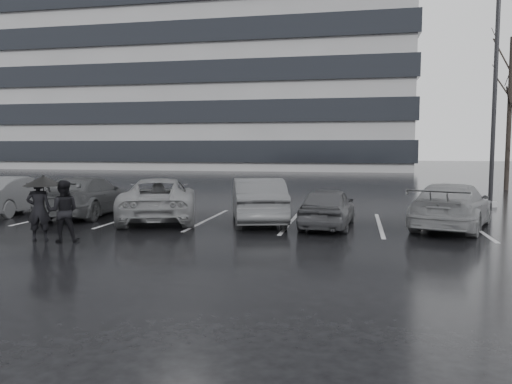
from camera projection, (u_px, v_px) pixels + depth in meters
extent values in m
plane|color=black|center=(258.00, 235.00, 13.81)|extent=(160.00, 160.00, 0.00)
cube|color=gray|center=(162.00, 56.00, 63.74)|extent=(60.00, 25.00, 28.00)
cube|color=black|center=(163.00, 150.00, 64.82)|extent=(60.60, 25.60, 2.20)
cube|color=black|center=(163.00, 119.00, 64.46)|extent=(60.60, 25.60, 2.20)
cube|color=black|center=(162.00, 88.00, 64.10)|extent=(60.60, 25.60, 2.20)
cube|color=black|center=(162.00, 56.00, 63.74)|extent=(60.60, 25.60, 2.20)
cube|color=black|center=(161.00, 24.00, 63.39)|extent=(60.60, 25.60, 2.20)
imported|color=black|center=(328.00, 207.00, 15.09)|extent=(1.71, 3.70, 1.23)
imported|color=#29292C|center=(258.00, 200.00, 16.02)|extent=(2.66, 4.63, 1.44)
imported|color=#515153|center=(159.00, 199.00, 16.59)|extent=(3.80, 5.52, 1.40)
imported|color=black|center=(87.00, 196.00, 17.61)|extent=(2.32, 4.91, 1.39)
imported|color=#29292C|center=(13.00, 195.00, 18.20)|extent=(1.70, 4.24, 1.37)
imported|color=#515153|center=(452.00, 206.00, 14.88)|extent=(3.33, 5.05, 1.36)
imported|color=black|center=(39.00, 210.00, 12.86)|extent=(0.70, 0.59, 1.63)
imported|color=black|center=(63.00, 211.00, 12.76)|extent=(0.94, 0.85, 1.58)
cylinder|color=black|center=(45.00, 213.00, 12.87)|extent=(0.02, 0.02, 1.47)
cone|color=black|center=(43.00, 181.00, 12.80)|extent=(1.01, 1.01, 0.26)
sphere|color=black|center=(43.00, 176.00, 12.78)|extent=(0.05, 0.05, 0.05)
cylinder|color=gray|center=(490.00, 204.00, 20.35)|extent=(0.53, 0.53, 0.21)
cylinder|color=black|center=(495.00, 88.00, 19.93)|extent=(0.17, 0.17, 9.56)
cube|color=#B0AFB2|center=(57.00, 215.00, 17.78)|extent=(0.12, 5.00, 0.00)
cube|color=#B0AFB2|center=(130.00, 217.00, 17.23)|extent=(0.12, 5.00, 0.00)
cube|color=#B0AFB2|center=(208.00, 220.00, 16.68)|extent=(0.12, 5.00, 0.00)
cube|color=#B0AFB2|center=(291.00, 222.00, 16.13)|extent=(0.12, 5.00, 0.00)
cube|color=#B0AFB2|center=(380.00, 225.00, 15.58)|extent=(0.12, 5.00, 0.00)
cube|color=#B0AFB2|center=(475.00, 228.00, 15.03)|extent=(0.12, 5.00, 0.00)
cylinder|color=black|center=(509.00, 114.00, 27.86)|extent=(0.26, 0.26, 8.50)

